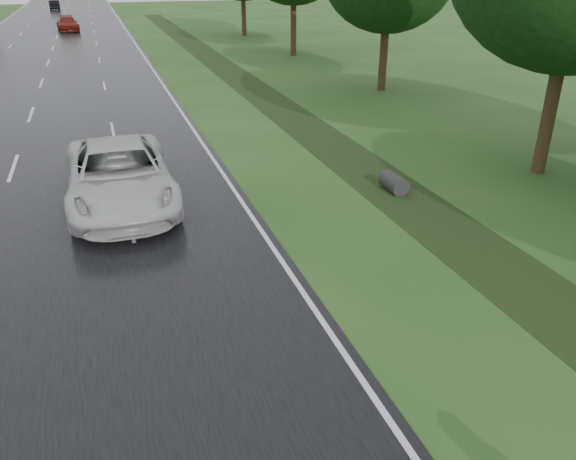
% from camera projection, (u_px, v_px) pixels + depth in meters
% --- Properties ---
extents(road, '(14.00, 180.00, 0.04)m').
position_uv_depth(road, '(51.00, 53.00, 44.23)').
color(road, black).
rests_on(road, ground).
extents(edge_stripe_east, '(0.12, 180.00, 0.01)m').
position_uv_depth(edge_stripe_east, '(139.00, 49.00, 46.15)').
color(edge_stripe_east, silver).
rests_on(edge_stripe_east, road).
extents(center_line, '(0.12, 180.00, 0.01)m').
position_uv_depth(center_line, '(51.00, 53.00, 44.22)').
color(center_line, silver).
rests_on(center_line, road).
extents(drainage_ditch, '(2.20, 120.00, 0.56)m').
position_uv_depth(drainage_ditch, '(300.00, 122.00, 25.00)').
color(drainage_ditch, black).
rests_on(drainage_ditch, ground).
extents(white_pickup, '(2.94, 6.32, 1.75)m').
position_uv_depth(white_pickup, '(120.00, 175.00, 16.14)').
color(white_pickup, silver).
rests_on(white_pickup, road).
extents(far_car_red, '(2.50, 5.05, 1.41)m').
position_uv_depth(far_car_red, '(68.00, 24.00, 58.27)').
color(far_car_red, maroon).
rests_on(far_car_red, road).
extents(far_car_dark, '(1.72, 4.26, 1.37)m').
position_uv_depth(far_car_dark, '(54.00, 5.00, 84.82)').
color(far_car_dark, black).
rests_on(far_car_dark, road).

